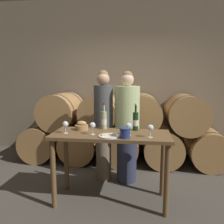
% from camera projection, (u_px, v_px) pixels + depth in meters
% --- Properties ---
extents(ground_plane, '(10.00, 10.00, 0.00)m').
position_uv_depth(ground_plane, '(111.00, 201.00, 2.86)').
color(ground_plane, '#4C473F').
extents(stone_wall_back, '(10.00, 0.12, 3.20)m').
position_uv_depth(stone_wall_back, '(124.00, 78.00, 4.59)').
color(stone_wall_back, '#7F705B').
rests_on(stone_wall_back, ground_plane).
extents(barrel_stack, '(3.82, 0.92, 1.31)m').
position_uv_depth(barrel_stack, '(121.00, 130.00, 4.17)').
color(barrel_stack, '#A87A47').
rests_on(barrel_stack, ground_plane).
extents(tasting_table, '(1.47, 0.59, 0.91)m').
position_uv_depth(tasting_table, '(111.00, 145.00, 2.74)').
color(tasting_table, brown).
rests_on(tasting_table, ground_plane).
extents(person_left, '(0.29, 0.29, 1.71)m').
position_uv_depth(person_left, '(103.00, 124.00, 3.35)').
color(person_left, '#756651').
rests_on(person_left, ground_plane).
extents(person_right, '(0.37, 0.37, 1.69)m').
position_uv_depth(person_right, '(127.00, 127.00, 3.31)').
color(person_right, '#2D334C').
rests_on(person_right, ground_plane).
extents(wine_bottle_red, '(0.07, 0.07, 0.35)m').
position_uv_depth(wine_bottle_red, '(136.00, 121.00, 2.86)').
color(wine_bottle_red, '#193819').
rests_on(wine_bottle_red, tasting_table).
extents(wine_bottle_white, '(0.07, 0.07, 0.35)m').
position_uv_depth(wine_bottle_white, '(104.00, 120.00, 2.94)').
color(wine_bottle_white, '#ADBC7F').
rests_on(wine_bottle_white, tasting_table).
extents(blue_crock, '(0.13, 0.13, 0.12)m').
position_uv_depth(blue_crock, '(125.00, 132.00, 2.49)').
color(blue_crock, navy).
rests_on(blue_crock, tasting_table).
extents(bread_basket, '(0.17, 0.17, 0.12)m').
position_uv_depth(bread_basket, '(82.00, 126.00, 2.89)').
color(bread_basket, '#A87F4C').
rests_on(bread_basket, tasting_table).
extents(cheese_plate, '(0.25, 0.25, 0.04)m').
position_uv_depth(cheese_plate, '(109.00, 136.00, 2.56)').
color(cheese_plate, white).
rests_on(cheese_plate, tasting_table).
extents(wine_glass_far_left, '(0.07, 0.07, 0.15)m').
position_uv_depth(wine_glass_far_left, '(65.00, 124.00, 2.70)').
color(wine_glass_far_left, white).
rests_on(wine_glass_far_left, tasting_table).
extents(wine_glass_left, '(0.07, 0.07, 0.15)m').
position_uv_depth(wine_glass_left, '(93.00, 126.00, 2.64)').
color(wine_glass_left, white).
rests_on(wine_glass_left, tasting_table).
extents(wine_glass_center, '(0.07, 0.07, 0.15)m').
position_uv_depth(wine_glass_center, '(129.00, 126.00, 2.61)').
color(wine_glass_center, white).
rests_on(wine_glass_center, tasting_table).
extents(wine_glass_right, '(0.07, 0.07, 0.15)m').
position_uv_depth(wine_glass_right, '(151.00, 128.00, 2.51)').
color(wine_glass_right, white).
rests_on(wine_glass_right, tasting_table).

